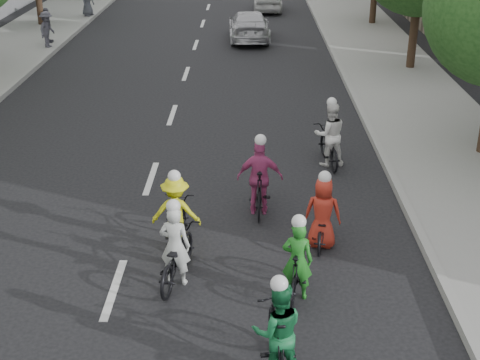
{
  "coord_description": "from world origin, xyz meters",
  "views": [
    {
      "loc": [
        2.46,
        -10.33,
        6.85
      ],
      "look_at": [
        2.28,
        2.71,
        1.0
      ],
      "focal_mm": 50.0,
      "sensor_mm": 36.0,
      "label": 1
    }
  ],
  "objects_px": {
    "cyclist_6": "(260,184)",
    "cyclist_2": "(277,337)",
    "cyclist_3": "(322,219)",
    "follow_car_lead": "(249,25)",
    "cyclist_1": "(176,218)",
    "spectator_1": "(47,25)",
    "cyclist_5": "(329,141)",
    "spectator_0": "(47,29)",
    "cyclist_0": "(297,267)",
    "cyclist_4": "(176,253)"
  },
  "relations": [
    {
      "from": "cyclist_1",
      "to": "cyclist_2",
      "type": "bearing_deg",
      "value": 119.8
    },
    {
      "from": "cyclist_2",
      "to": "cyclist_5",
      "type": "bearing_deg",
      "value": -106.87
    },
    {
      "from": "cyclist_4",
      "to": "spectator_0",
      "type": "height_order",
      "value": "cyclist_4"
    },
    {
      "from": "cyclist_5",
      "to": "cyclist_6",
      "type": "height_order",
      "value": "cyclist_6"
    },
    {
      "from": "follow_car_lead",
      "to": "spectator_1",
      "type": "relative_size",
      "value": 2.97
    },
    {
      "from": "cyclist_1",
      "to": "spectator_1",
      "type": "height_order",
      "value": "spectator_1"
    },
    {
      "from": "cyclist_1",
      "to": "cyclist_5",
      "type": "relative_size",
      "value": 0.93
    },
    {
      "from": "spectator_0",
      "to": "spectator_1",
      "type": "height_order",
      "value": "spectator_0"
    },
    {
      "from": "spectator_1",
      "to": "cyclist_1",
      "type": "bearing_deg",
      "value": -159.16
    },
    {
      "from": "cyclist_1",
      "to": "cyclist_2",
      "type": "xyz_separation_m",
      "value": [
        1.9,
        -3.9,
        0.05
      ]
    },
    {
      "from": "cyclist_4",
      "to": "cyclist_0",
      "type": "bearing_deg",
      "value": 179.43
    },
    {
      "from": "cyclist_3",
      "to": "follow_car_lead",
      "type": "height_order",
      "value": "cyclist_3"
    },
    {
      "from": "follow_car_lead",
      "to": "cyclist_6",
      "type": "bearing_deg",
      "value": 89.01
    },
    {
      "from": "cyclist_0",
      "to": "follow_car_lead",
      "type": "relative_size",
      "value": 0.36
    },
    {
      "from": "cyclist_0",
      "to": "cyclist_4",
      "type": "distance_m",
      "value": 2.24
    },
    {
      "from": "cyclist_2",
      "to": "spectator_1",
      "type": "relative_size",
      "value": 1.23
    },
    {
      "from": "cyclist_5",
      "to": "spectator_0",
      "type": "distance_m",
      "value": 16.85
    },
    {
      "from": "cyclist_3",
      "to": "cyclist_5",
      "type": "relative_size",
      "value": 0.88
    },
    {
      "from": "cyclist_2",
      "to": "cyclist_5",
      "type": "xyz_separation_m",
      "value": [
        1.66,
        8.25,
        -0.02
      ]
    },
    {
      "from": "cyclist_2",
      "to": "spectator_1",
      "type": "bearing_deg",
      "value": -72.03
    },
    {
      "from": "cyclist_0",
      "to": "spectator_1",
      "type": "height_order",
      "value": "spectator_1"
    },
    {
      "from": "cyclist_0",
      "to": "cyclist_5",
      "type": "bearing_deg",
      "value": -91.66
    },
    {
      "from": "cyclist_0",
      "to": "cyclist_3",
      "type": "distance_m",
      "value": 1.94
    },
    {
      "from": "cyclist_0",
      "to": "cyclist_3",
      "type": "relative_size",
      "value": 0.99
    },
    {
      "from": "cyclist_4",
      "to": "cyclist_5",
      "type": "height_order",
      "value": "cyclist_5"
    },
    {
      "from": "cyclist_4",
      "to": "follow_car_lead",
      "type": "relative_size",
      "value": 0.44
    },
    {
      "from": "spectator_0",
      "to": "spectator_1",
      "type": "relative_size",
      "value": 1.01
    },
    {
      "from": "cyclist_4",
      "to": "cyclist_1",
      "type": "bearing_deg",
      "value": -73.6
    },
    {
      "from": "cyclist_4",
      "to": "cyclist_5",
      "type": "distance_m",
      "value": 6.64
    },
    {
      "from": "cyclist_2",
      "to": "spectator_0",
      "type": "bearing_deg",
      "value": -71.69
    },
    {
      "from": "cyclist_6",
      "to": "cyclist_2",
      "type": "bearing_deg",
      "value": 94.0
    },
    {
      "from": "cyclist_2",
      "to": "follow_car_lead",
      "type": "xyz_separation_m",
      "value": [
        -0.46,
        23.38,
        -0.0
      ]
    },
    {
      "from": "cyclist_3",
      "to": "spectator_0",
      "type": "bearing_deg",
      "value": -49.03
    },
    {
      "from": "cyclist_4",
      "to": "follow_car_lead",
      "type": "distance_m",
      "value": 20.86
    },
    {
      "from": "cyclist_3",
      "to": "follow_car_lead",
      "type": "xyz_separation_m",
      "value": [
        -1.51,
        19.43,
        0.09
      ]
    },
    {
      "from": "spectator_0",
      "to": "cyclist_0",
      "type": "bearing_deg",
      "value": -139.32
    },
    {
      "from": "cyclist_2",
      "to": "spectator_1",
      "type": "xyz_separation_m",
      "value": [
        -9.55,
        21.98,
        0.25
      ]
    },
    {
      "from": "cyclist_0",
      "to": "spectator_0",
      "type": "bearing_deg",
      "value": -53.12
    },
    {
      "from": "cyclist_5",
      "to": "cyclist_6",
      "type": "distance_m",
      "value": 3.37
    },
    {
      "from": "cyclist_2",
      "to": "follow_car_lead",
      "type": "relative_size",
      "value": 0.41
    },
    {
      "from": "cyclist_0",
      "to": "cyclist_3",
      "type": "bearing_deg",
      "value": -99.27
    },
    {
      "from": "cyclist_0",
      "to": "cyclist_2",
      "type": "distance_m",
      "value": 2.16
    },
    {
      "from": "cyclist_1",
      "to": "cyclist_6",
      "type": "distance_m",
      "value": 2.3
    },
    {
      "from": "cyclist_4",
      "to": "spectator_1",
      "type": "relative_size",
      "value": 1.3
    },
    {
      "from": "cyclist_0",
      "to": "cyclist_3",
      "type": "xyz_separation_m",
      "value": [
        0.63,
        1.83,
        0.01
      ]
    },
    {
      "from": "cyclist_4",
      "to": "spectator_1",
      "type": "bearing_deg",
      "value": -57.24
    },
    {
      "from": "spectator_0",
      "to": "cyclist_4",
      "type": "bearing_deg",
      "value": -144.36
    },
    {
      "from": "cyclist_1",
      "to": "cyclist_2",
      "type": "distance_m",
      "value": 4.34
    },
    {
      "from": "cyclist_6",
      "to": "follow_car_lead",
      "type": "bearing_deg",
      "value": -87.17
    },
    {
      "from": "follow_car_lead",
      "to": "cyclist_0",
      "type": "bearing_deg",
      "value": 90.54
    }
  ]
}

